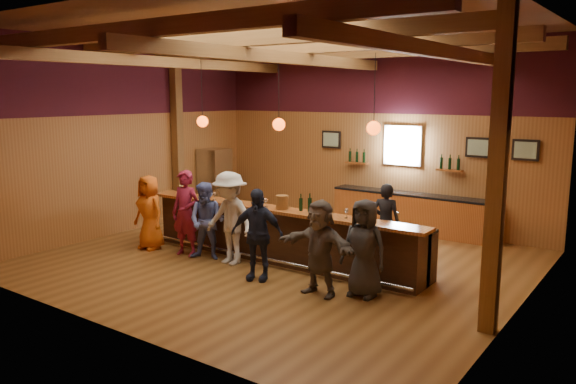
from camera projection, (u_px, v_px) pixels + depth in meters
name	position (u px, v px, depth m)	size (l,w,h in m)	color
room	(281.00, 97.00, 10.63)	(9.04, 9.00, 4.52)	brown
bar_counter	(284.00, 234.00, 11.16)	(6.30, 1.07, 1.11)	black
back_bar_cabinet	(412.00, 213.00, 13.36)	(4.00, 0.52, 0.95)	brown
window	(403.00, 145.00, 13.50)	(0.95, 0.09, 0.95)	silver
framed_pictures	(437.00, 145.00, 12.99)	(5.35, 0.05, 0.45)	black
wine_shelves	(401.00, 163.00, 13.52)	(3.00, 0.18, 0.30)	brown
pendant_lights	(279.00, 124.00, 10.67)	(4.24, 0.24, 1.37)	black
stainless_fridge	(215.00, 181.00, 15.41)	(0.70, 0.70, 1.80)	silver
customer_orange	(149.00, 212.00, 11.92)	(0.78, 0.50, 1.59)	#CB5513
customer_redvest	(186.00, 213.00, 11.42)	(0.64, 0.42, 1.76)	maroon
customer_denim	(207.00, 221.00, 11.16)	(0.76, 0.59, 1.56)	#5665AD
customer_white	(230.00, 218.00, 10.82)	(1.17, 0.67, 1.81)	beige
customer_navy	(257.00, 234.00, 9.91)	(0.97, 0.40, 1.65)	#191F33
customer_brown	(320.00, 248.00, 9.15)	(1.48, 0.47, 1.60)	#544B43
customer_dark	(364.00, 248.00, 9.09)	(0.79, 0.51, 1.61)	#28282A
bartender	(386.00, 222.00, 11.07)	(0.57, 0.37, 1.55)	black
ice_bucket	(282.00, 202.00, 10.66)	(0.24, 0.24, 0.26)	brown
bottle_a	(301.00, 204.00, 10.50)	(0.07, 0.07, 0.32)	black
bottle_b	(310.00, 204.00, 10.43)	(0.08, 0.08, 0.35)	black
glass_a	(182.00, 188.00, 12.19)	(0.09, 0.09, 0.20)	silver
glass_b	(190.00, 190.00, 12.01)	(0.08, 0.08, 0.18)	silver
glass_c	(215.00, 194.00, 11.62)	(0.07, 0.07, 0.16)	silver
glass_d	(225.00, 196.00, 11.34)	(0.07, 0.07, 0.17)	silver
glass_e	(266.00, 201.00, 10.88)	(0.08, 0.08, 0.17)	silver
glass_f	(317.00, 208.00, 10.20)	(0.07, 0.07, 0.17)	silver
glass_g	(346.00, 211.00, 9.89)	(0.08, 0.08, 0.17)	silver
glass_h	(365.00, 214.00, 9.69)	(0.07, 0.07, 0.17)	silver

